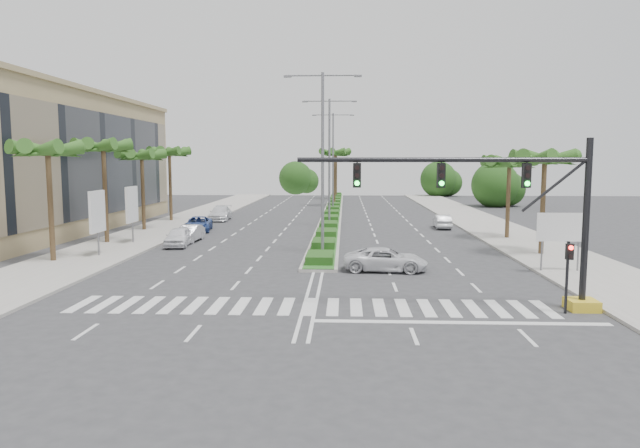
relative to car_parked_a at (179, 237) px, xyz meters
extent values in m
plane|color=#333335|center=(10.72, -17.09, -0.70)|extent=(160.00, 160.00, 0.00)
cube|color=gray|center=(25.92, 2.91, -0.62)|extent=(6.00, 120.00, 0.15)
cube|color=gray|center=(-4.48, 2.91, -0.62)|extent=(6.00, 120.00, 0.15)
cube|color=gray|center=(10.72, 27.91, -0.60)|extent=(2.20, 75.00, 0.20)
cube|color=#23591E|center=(10.72, 27.91, -0.48)|extent=(1.80, 75.00, 0.04)
cube|color=tan|center=(-15.28, 8.91, 5.30)|extent=(12.00, 36.00, 12.00)
cube|color=gold|center=(22.22, -17.09, -0.47)|extent=(1.20, 1.20, 0.45)
cylinder|color=black|center=(22.22, -17.09, 3.00)|extent=(0.28, 0.28, 7.00)
cylinder|color=black|center=(16.22, -17.09, 5.60)|extent=(12.00, 0.20, 0.20)
cylinder|color=black|center=(20.82, -17.09, 4.50)|extent=(2.53, 0.12, 2.15)
cube|color=black|center=(19.72, -17.09, 4.95)|extent=(0.32, 0.24, 1.00)
cylinder|color=#19E533|center=(19.72, -17.23, 4.63)|extent=(0.20, 0.06, 0.20)
cube|color=black|center=(16.22, -17.09, 4.95)|extent=(0.32, 0.24, 1.00)
cylinder|color=#19E533|center=(16.22, -17.23, 4.63)|extent=(0.20, 0.06, 0.20)
cube|color=black|center=(12.72, -17.09, 4.95)|extent=(0.32, 0.24, 1.00)
cylinder|color=#19E533|center=(12.72, -17.23, 4.63)|extent=(0.20, 0.06, 0.20)
cylinder|color=black|center=(21.32, -17.69, 0.80)|extent=(0.12, 0.12, 3.00)
cube|color=black|center=(21.32, -17.84, 1.90)|extent=(0.28, 0.22, 0.65)
cylinder|color=red|center=(21.32, -17.97, 2.08)|extent=(0.18, 0.05, 0.18)
cylinder|color=slate|center=(23.22, -9.09, 0.70)|extent=(0.10, 0.10, 2.80)
cylinder|color=slate|center=(25.22, -9.09, 0.70)|extent=(0.10, 0.10, 2.80)
cube|color=#0C6638|center=(24.22, -9.09, 1.90)|extent=(2.60, 0.08, 1.50)
cube|color=white|center=(24.22, -9.14, 1.90)|extent=(2.70, 0.02, 1.60)
cylinder|color=slate|center=(-3.78, -5.09, 0.70)|extent=(0.12, 0.12, 2.80)
cube|color=white|center=(-3.78, -5.09, 2.30)|extent=(0.18, 2.10, 2.70)
cube|color=#D8594C|center=(-3.78, -5.09, 2.30)|extent=(0.12, 2.00, 2.60)
cylinder|color=slate|center=(-3.78, 0.91, 0.70)|extent=(0.12, 0.12, 2.80)
cube|color=white|center=(-3.78, 0.91, 2.30)|extent=(0.18, 2.10, 2.70)
cube|color=#D8594C|center=(-3.78, 0.91, 2.30)|extent=(0.12, 2.00, 2.60)
cylinder|color=brown|center=(-5.78, -7.09, 2.80)|extent=(0.32, 0.32, 7.00)
sphere|color=brown|center=(-5.78, -7.09, 6.20)|extent=(0.70, 0.70, 0.70)
cone|color=#275D1D|center=(-4.68, -7.09, 6.10)|extent=(0.90, 3.62, 1.50)
cone|color=#275D1D|center=(-5.09, -6.23, 6.10)|extent=(3.39, 2.96, 1.50)
cone|color=#275D1D|center=(-6.02, -6.02, 6.10)|extent=(3.73, 1.68, 1.50)
cone|color=#275D1D|center=(-6.77, -6.62, 6.10)|extent=(2.38, 3.65, 1.50)
cone|color=#275D1D|center=(-6.77, -7.57, 6.10)|extent=(2.38, 3.65, 1.50)
cone|color=#275D1D|center=(-6.02, -8.17, 6.10)|extent=(3.73, 1.68, 1.50)
cone|color=#275D1D|center=(-5.09, -7.95, 6.10)|extent=(3.39, 2.96, 1.50)
cylinder|color=brown|center=(-5.78, 0.91, 3.00)|extent=(0.32, 0.32, 7.40)
sphere|color=brown|center=(-5.78, 0.91, 6.60)|extent=(0.70, 0.70, 0.70)
cone|color=#275D1D|center=(-4.68, 0.91, 6.50)|extent=(0.90, 3.62, 1.50)
cone|color=#275D1D|center=(-5.09, 1.77, 6.50)|extent=(3.39, 2.96, 1.50)
cone|color=#275D1D|center=(-6.02, 1.98, 6.50)|extent=(3.73, 1.68, 1.50)
cone|color=#275D1D|center=(-6.77, 1.38, 6.50)|extent=(2.38, 3.65, 1.50)
cone|color=#275D1D|center=(-6.77, 0.43, 6.50)|extent=(2.38, 3.65, 1.50)
cone|color=#275D1D|center=(-6.02, -0.17, 6.50)|extent=(3.73, 1.68, 1.50)
cone|color=#275D1D|center=(-5.09, 0.05, 6.50)|extent=(3.39, 2.96, 1.50)
cylinder|color=brown|center=(-5.78, 8.91, 2.70)|extent=(0.32, 0.32, 6.80)
sphere|color=brown|center=(-5.78, 8.91, 6.00)|extent=(0.70, 0.70, 0.70)
cone|color=#275D1D|center=(-4.68, 8.91, 5.90)|extent=(0.90, 3.62, 1.50)
cone|color=#275D1D|center=(-5.09, 9.77, 5.90)|extent=(3.39, 2.96, 1.50)
cone|color=#275D1D|center=(-6.02, 9.98, 5.90)|extent=(3.73, 1.68, 1.50)
cone|color=#275D1D|center=(-6.77, 9.38, 5.90)|extent=(2.38, 3.65, 1.50)
cone|color=#275D1D|center=(-6.77, 8.43, 5.90)|extent=(2.38, 3.65, 1.50)
cone|color=#275D1D|center=(-6.02, 7.83, 5.90)|extent=(3.73, 1.68, 1.50)
cone|color=#275D1D|center=(-5.09, 8.05, 5.90)|extent=(3.39, 2.96, 1.50)
cylinder|color=brown|center=(-5.78, 16.91, 2.90)|extent=(0.32, 0.32, 7.20)
sphere|color=brown|center=(-5.78, 16.91, 6.40)|extent=(0.70, 0.70, 0.70)
cone|color=#275D1D|center=(-4.68, 16.91, 6.30)|extent=(0.90, 3.62, 1.50)
cone|color=#275D1D|center=(-5.09, 17.77, 6.30)|extent=(3.39, 2.96, 1.50)
cone|color=#275D1D|center=(-6.02, 17.98, 6.30)|extent=(3.73, 1.68, 1.50)
cone|color=#275D1D|center=(-6.77, 17.38, 6.30)|extent=(2.38, 3.65, 1.50)
cone|color=#275D1D|center=(-6.77, 16.43, 6.30)|extent=(2.38, 3.65, 1.50)
cone|color=#275D1D|center=(-6.02, 15.83, 6.30)|extent=(3.73, 1.68, 1.50)
cone|color=#275D1D|center=(-5.09, 16.05, 6.30)|extent=(3.39, 2.96, 1.50)
cylinder|color=brown|center=(25.22, -3.09, 2.55)|extent=(0.32, 0.32, 6.50)
sphere|color=brown|center=(25.22, -3.09, 5.70)|extent=(0.70, 0.70, 0.70)
cone|color=#275D1D|center=(26.32, -3.09, 5.60)|extent=(0.90, 3.62, 1.50)
cone|color=#275D1D|center=(25.91, -2.23, 5.60)|extent=(3.39, 2.96, 1.50)
cone|color=#275D1D|center=(24.98, -2.02, 5.60)|extent=(3.73, 1.68, 1.50)
cone|color=#275D1D|center=(24.23, -2.62, 5.60)|extent=(2.38, 3.65, 1.50)
cone|color=#275D1D|center=(24.23, -3.57, 5.60)|extent=(2.38, 3.65, 1.50)
cone|color=#275D1D|center=(24.98, -4.17, 5.60)|extent=(3.73, 1.68, 1.50)
cone|color=#275D1D|center=(25.91, -3.95, 5.60)|extent=(3.39, 2.96, 1.50)
cylinder|color=brown|center=(25.22, 4.91, 2.40)|extent=(0.32, 0.32, 6.20)
sphere|color=brown|center=(25.22, 4.91, 5.40)|extent=(0.70, 0.70, 0.70)
cone|color=#275D1D|center=(26.32, 4.91, 5.30)|extent=(0.90, 3.62, 1.50)
cone|color=#275D1D|center=(25.91, 5.77, 5.30)|extent=(3.39, 2.96, 1.50)
cone|color=#275D1D|center=(24.98, 5.98, 5.30)|extent=(3.73, 1.68, 1.50)
cone|color=#275D1D|center=(24.23, 5.38, 5.30)|extent=(2.38, 3.65, 1.50)
cone|color=#275D1D|center=(24.23, 4.43, 5.30)|extent=(2.38, 3.65, 1.50)
cone|color=#275D1D|center=(24.98, 3.83, 5.30)|extent=(3.73, 1.68, 1.50)
cone|color=#275D1D|center=(25.91, 4.05, 5.30)|extent=(3.39, 2.96, 1.50)
cylinder|color=brown|center=(10.72, 37.91, 3.05)|extent=(0.32, 0.32, 7.50)
sphere|color=brown|center=(10.72, 37.91, 6.70)|extent=(0.70, 0.70, 0.70)
cone|color=#275D1D|center=(11.82, 37.91, 6.60)|extent=(0.90, 3.62, 1.50)
cone|color=#275D1D|center=(11.41, 38.77, 6.60)|extent=(3.39, 2.96, 1.50)
cone|color=#275D1D|center=(10.48, 38.98, 6.60)|extent=(3.73, 1.68, 1.50)
cone|color=#275D1D|center=(9.73, 38.38, 6.60)|extent=(2.38, 3.65, 1.50)
cone|color=#275D1D|center=(9.73, 37.43, 6.60)|extent=(2.38, 3.65, 1.50)
cone|color=#275D1D|center=(10.48, 36.83, 6.60)|extent=(3.73, 1.68, 1.50)
cone|color=#275D1D|center=(11.41, 37.05, 6.60)|extent=(3.39, 2.96, 1.50)
cylinder|color=brown|center=(10.72, 52.91, 3.05)|extent=(0.32, 0.32, 7.50)
sphere|color=brown|center=(10.72, 52.91, 6.70)|extent=(0.70, 0.70, 0.70)
cone|color=#275D1D|center=(11.82, 52.91, 6.60)|extent=(0.90, 3.62, 1.50)
cone|color=#275D1D|center=(11.41, 53.77, 6.60)|extent=(3.39, 2.96, 1.50)
cone|color=#275D1D|center=(10.48, 53.98, 6.60)|extent=(3.73, 1.68, 1.50)
cone|color=#275D1D|center=(9.73, 53.38, 6.60)|extent=(2.38, 3.65, 1.50)
cone|color=#275D1D|center=(9.73, 52.43, 6.60)|extent=(2.38, 3.65, 1.50)
cone|color=#275D1D|center=(10.48, 51.83, 6.60)|extent=(3.73, 1.68, 1.50)
cone|color=#275D1D|center=(11.41, 52.05, 6.60)|extent=(3.39, 2.96, 1.50)
cylinder|color=slate|center=(10.72, -3.09, 5.30)|extent=(0.20, 0.20, 12.00)
cylinder|color=slate|center=(9.52, -3.09, 11.10)|extent=(2.40, 0.10, 0.10)
cylinder|color=slate|center=(11.92, -3.09, 11.10)|extent=(2.40, 0.10, 0.10)
cube|color=slate|center=(8.42, -3.09, 11.05)|extent=(0.50, 0.25, 0.12)
cube|color=slate|center=(13.02, -3.09, 11.05)|extent=(0.50, 0.25, 0.12)
cylinder|color=slate|center=(10.72, 12.91, 5.30)|extent=(0.20, 0.20, 12.00)
cylinder|color=slate|center=(9.52, 12.91, 11.10)|extent=(2.40, 0.10, 0.10)
cylinder|color=slate|center=(11.92, 12.91, 11.10)|extent=(2.40, 0.10, 0.10)
cube|color=slate|center=(8.42, 12.91, 11.05)|extent=(0.50, 0.25, 0.12)
cube|color=slate|center=(13.02, 12.91, 11.05)|extent=(0.50, 0.25, 0.12)
cylinder|color=slate|center=(10.72, 28.91, 5.30)|extent=(0.20, 0.20, 12.00)
cylinder|color=slate|center=(9.52, 28.91, 11.10)|extent=(2.40, 0.10, 0.10)
cylinder|color=slate|center=(11.92, 28.91, 11.10)|extent=(2.40, 0.10, 0.10)
cube|color=slate|center=(8.42, 28.91, 11.05)|extent=(0.50, 0.25, 0.12)
cube|color=slate|center=(13.02, 28.91, 11.05)|extent=(0.50, 0.25, 0.12)
imported|color=white|center=(0.00, 0.00, 0.00)|extent=(1.98, 4.21, 1.39)
imported|color=silver|center=(0.15, 2.36, -0.06)|extent=(1.59, 3.96, 1.28)
imported|color=#2F4990|center=(-0.85, 8.85, -0.04)|extent=(2.81, 4.97, 1.31)
imported|color=white|center=(-0.98, 18.42, 0.04)|extent=(2.33, 5.15, 1.46)
imported|color=silver|center=(14.56, -8.87, -0.04)|extent=(4.90, 2.54, 1.32)
imported|color=silver|center=(21.27, 12.12, -0.06)|extent=(1.49, 3.93, 1.28)
camera|label=1|loc=(12.23, -41.05, 5.56)|focal=32.00mm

